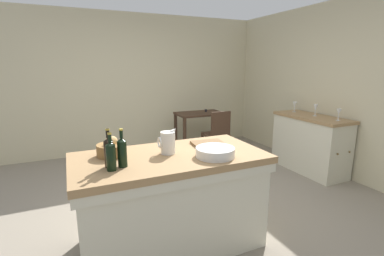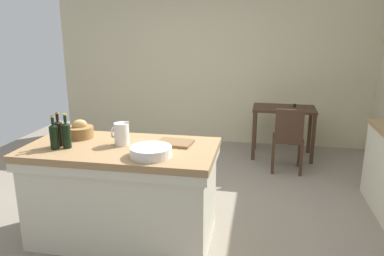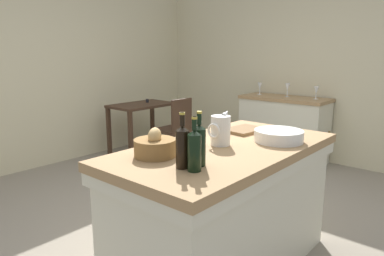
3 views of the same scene
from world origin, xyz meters
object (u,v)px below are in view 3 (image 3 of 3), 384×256
(side_cabinet, at_px, (283,128))
(wine_glass_middle, at_px, (260,86))
(wine_bottle_green, at_px, (194,149))
(cutting_board, at_px, (244,130))
(wine_bottle_dark, at_px, (199,144))
(island_table, at_px, (225,204))
(bread_basket, at_px, (155,146))
(wine_glass_left, at_px, (288,88))
(wooden_chair, at_px, (175,128))
(writing_desk, at_px, (142,112))
(wash_bowl, at_px, (279,136))
(wine_glass_far_left, at_px, (316,90))
(pitcher, at_px, (220,130))
(wine_bottle_amber, at_px, (182,146))

(side_cabinet, distance_m, wine_glass_middle, 0.69)
(side_cabinet, relative_size, wine_bottle_green, 4.20)
(cutting_board, xyz_separation_m, wine_bottle_dark, (-0.88, -0.28, 0.11))
(island_table, relative_size, bread_basket, 6.69)
(cutting_board, bearing_deg, island_table, -162.06)
(wine_bottle_dark, xyz_separation_m, wine_glass_left, (3.13, 1.02, 0.00))
(island_table, relative_size, wooden_chair, 1.88)
(bread_basket, distance_m, wine_bottle_dark, 0.32)
(island_table, height_order, writing_desk, island_table)
(wooden_chair, height_order, wash_bowl, wash_bowl)
(side_cabinet, distance_m, wine_glass_left, 0.57)
(writing_desk, distance_m, bread_basket, 3.15)
(wine_glass_far_left, bearing_deg, wooden_chair, 128.06)
(side_cabinet, bearing_deg, wooden_chair, 136.23)
(wine_glass_middle, bearing_deg, wine_glass_far_left, -88.19)
(pitcher, relative_size, wine_glass_far_left, 1.44)
(wash_bowl, bearing_deg, wooden_chair, 60.25)
(wash_bowl, height_order, wine_bottle_dark, wine_bottle_dark)
(wash_bowl, bearing_deg, cutting_board, 72.13)
(wooden_chair, height_order, wine_bottle_amber, wine_bottle_amber)
(wash_bowl, bearing_deg, wine_bottle_green, 177.77)
(wash_bowl, xyz_separation_m, wine_bottle_amber, (-0.86, 0.11, 0.08))
(cutting_board, xyz_separation_m, wine_glass_middle, (2.23, 1.17, 0.10))
(island_table, relative_size, wine_bottle_green, 5.79)
(island_table, bearing_deg, wine_glass_middle, 26.17)
(cutting_board, height_order, wine_glass_far_left, wine_glass_far_left)
(wash_bowl, distance_m, wine_bottle_amber, 0.88)
(bread_basket, bearing_deg, wine_glass_left, 12.71)
(wooden_chair, bearing_deg, wine_bottle_dark, -133.93)
(wooden_chair, height_order, wine_bottle_dark, wine_bottle_dark)
(wine_bottle_amber, bearing_deg, pitcher, 14.44)
(wooden_chair, distance_m, wine_glass_middle, 1.38)
(cutting_board, distance_m, wine_bottle_amber, 1.01)
(writing_desk, relative_size, wine_glass_middle, 5.33)
(cutting_board, height_order, wine_bottle_dark, wine_bottle_dark)
(pitcher, relative_size, cutting_board, 0.78)
(writing_desk, distance_m, wine_bottle_dark, 3.37)
(wine_bottle_green, height_order, wine_glass_far_left, wine_bottle_green)
(side_cabinet, relative_size, bread_basket, 4.85)
(wine_glass_left, bearing_deg, wooden_chair, 136.83)
(side_cabinet, height_order, cutting_board, cutting_board)
(side_cabinet, height_order, wine_bottle_amber, wine_bottle_amber)
(side_cabinet, xyz_separation_m, bread_basket, (-3.13, -0.73, 0.50))
(wooden_chair, height_order, wine_bottle_green, wine_bottle_green)
(wine_bottle_dark, relative_size, wine_glass_far_left, 1.81)
(writing_desk, bearing_deg, wine_glass_middle, -47.85)
(wash_bowl, height_order, wine_glass_far_left, wine_glass_far_left)
(wine_bottle_green, bearing_deg, cutting_board, 18.09)
(bread_basket, xyz_separation_m, wine_bottle_amber, (-0.06, -0.27, 0.06))
(bread_basket, relative_size, wine_bottle_dark, 0.83)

